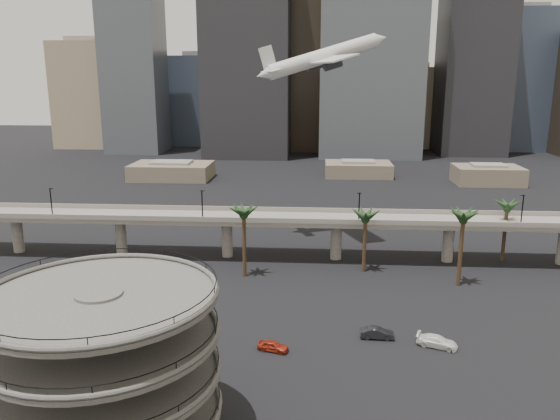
# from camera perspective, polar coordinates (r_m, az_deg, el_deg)

# --- Properties ---
(parking_ramp) EXTENTS (22.20, 22.20, 17.35)m
(parking_ramp) POSITION_cam_1_polar(r_m,az_deg,el_deg) (56.28, -17.92, -14.27)
(parking_ramp) COLOR #4D4B48
(parking_ramp) RESTS_ON ground
(overpass) EXTENTS (130.00, 9.30, 14.70)m
(overpass) POSITION_cam_1_polar(r_m,az_deg,el_deg) (108.81, 0.13, -1.31)
(overpass) COLOR slate
(overpass) RESTS_ON ground
(palm_trees) EXTENTS (54.40, 18.40, 14.00)m
(palm_trees) POSITION_cam_1_polar(r_m,az_deg,el_deg) (101.34, 12.05, -0.45)
(palm_trees) COLOR #422B1C
(palm_trees) RESTS_ON ground
(low_buildings) EXTENTS (135.00, 27.50, 6.80)m
(low_buildings) POSITION_cam_1_polar(r_m,az_deg,el_deg) (194.90, 3.88, 4.06)
(low_buildings) COLOR #685C4D
(low_buildings) RESTS_ON ground
(skyline) EXTENTS (269.00, 86.00, 117.28)m
(skyline) POSITION_cam_1_polar(r_m,az_deg,el_deg) (267.13, 5.90, 15.25)
(skyline) COLOR gray
(skyline) RESTS_ON ground
(airborne_jet) EXTENTS (29.89, 27.41, 11.56)m
(airborne_jet) POSITION_cam_1_polar(r_m,az_deg,el_deg) (122.77, 4.51, 15.63)
(airborne_jet) COLOR silver
(airborne_jet) RESTS_ON ground
(car_a) EXTENTS (4.48, 2.73, 1.42)m
(car_a) POSITION_cam_1_polar(r_m,az_deg,el_deg) (74.98, -0.74, -14.01)
(car_a) COLOR #A62B17
(car_a) RESTS_ON ground
(car_b) EXTENTS (4.80, 1.80, 1.56)m
(car_b) POSITION_cam_1_polar(r_m,az_deg,el_deg) (79.29, 10.12, -12.56)
(car_b) COLOR black
(car_b) RESTS_ON ground
(car_c) EXTENTS (5.85, 3.95, 1.57)m
(car_c) POSITION_cam_1_polar(r_m,az_deg,el_deg) (78.87, 16.09, -13.05)
(car_c) COLOR white
(car_c) RESTS_ON ground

